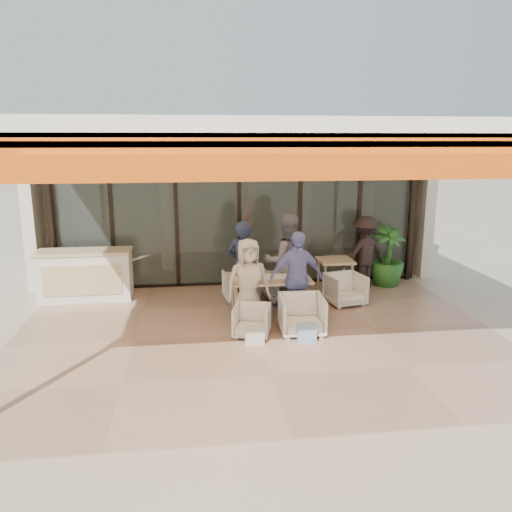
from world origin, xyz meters
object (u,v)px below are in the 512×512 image
Objects in this scene: diner_grey at (287,261)px; standing_woman at (364,252)px; host_counter at (85,275)px; side_chair at (345,288)px; potted_palm at (387,256)px; chair_far_right at (282,282)px; chair_far_left at (241,285)px; diner_periwinkle at (296,278)px; chair_near_left at (252,319)px; dining_table at (268,280)px; chair_near_right at (302,313)px; diner_cream at (248,283)px; side_table at (335,264)px; diner_navy at (243,265)px.

diner_grey is 2.20m from standing_woman.
diner_grey reaches higher than host_counter.
side_chair is 1.77m from potted_palm.
chair_far_right is 0.44× the size of standing_woman.
chair_far_left is at bearing -169.09° from potted_palm.
chair_near_left is at bearing -160.11° from diner_periwinkle.
dining_table is at bearing -151.37° from potted_palm.
diner_grey reaches higher than standing_woman.
standing_woman reaches higher than potted_palm.
side_chair reaches higher than chair_far_left.
potted_palm is at bearing 169.96° from standing_woman.
chair_near_right is 0.47× the size of diner_cream.
diner_cream is 2.09× the size of side_table.
chair_far_left is at bearing -173.53° from side_table.
diner_grey is (0.00, 1.40, 0.55)m from chair_near_right.
dining_table is 0.64m from diner_periwinkle.
chair_near_left is at bearing -113.43° from dining_table.
diner_cream reaches higher than dining_table.
diner_grey is at bearing 166.79° from side_chair.
potted_palm is at bearing 28.63° from diner_periwinkle.
diner_grey is 1.36× the size of potted_palm.
diner_grey reaches higher than side_chair.
diner_grey is 1.10× the size of diner_periwinkle.
chair_near_left is 0.36× the size of diner_periwinkle.
diner_navy reaches higher than potted_palm.
potted_palm is (0.55, 0.07, -0.12)m from standing_woman.
diner_grey reaches higher than chair_far_left.
chair_near_right is 0.46× the size of standing_woman.
diner_periwinkle reaches higher than side_chair.
chair_far_right reaches higher than chair_near_left.
chair_near_right is 1.06m from diner_cream.
dining_table is 0.97× the size of diner_cream.
chair_near_right is 1.81m from side_chair.
chair_far_right is (0.43, 0.94, -0.34)m from dining_table.
side_table is 0.55× the size of potted_palm.
host_counter is 6.41m from potted_palm.
chair_far_left is 0.91× the size of chair_near_right.
chair_near_left is 0.80× the size of chair_near_right.
standing_woman is (1.92, 1.97, -0.04)m from diner_periwinkle.
diner_cream is at bearing 105.93° from chair_near_left.
diner_periwinkle is at bearing -8.00° from diner_cream.
potted_palm is (2.47, 2.04, -0.15)m from diner_periwinkle.
side_chair is at bearing 25.89° from diner_periwinkle.
diner_navy is 0.84m from diner_grey.
diner_grey is (3.93, -0.92, 0.39)m from host_counter.
diner_cream is at bearing -30.45° from host_counter.
chair_far_left is 0.95× the size of chair_far_right.
chair_far_left is at bearing -33.73° from diner_grey.
chair_far_left is 0.42× the size of standing_woman.
chair_far_right is at bearing 92.29° from chair_near_right.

